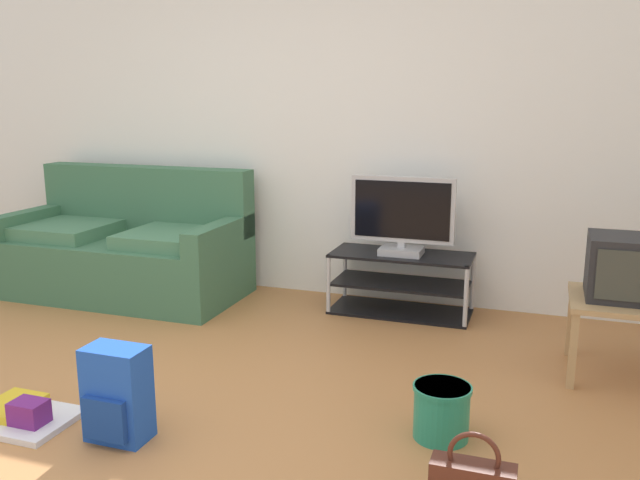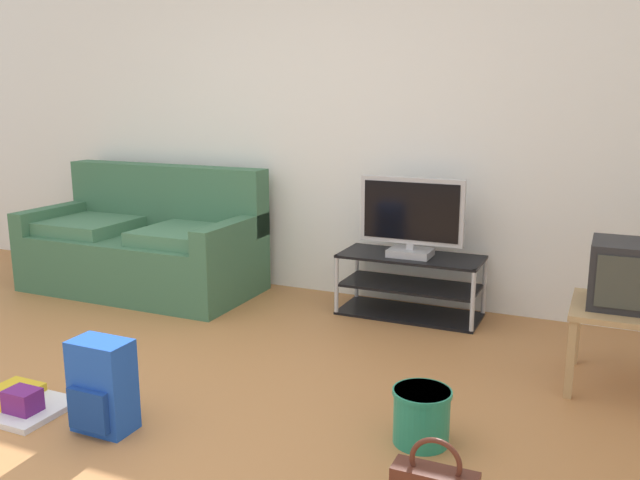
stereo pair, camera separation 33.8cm
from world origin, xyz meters
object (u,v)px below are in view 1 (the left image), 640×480
Objects in this scene: cleaning_bucket at (442,410)px; floor_tray at (21,414)px; tv_stand at (401,283)px; backpack at (117,395)px; couch at (128,250)px; side_table at (622,311)px; flat_tv at (402,217)px; crt_tv at (626,268)px.

floor_tray is (-1.92, -0.51, -0.10)m from cleaning_bucket.
backpack is at bearing -110.79° from tv_stand.
side_table is (3.49, -0.48, 0.03)m from couch.
flat_tv is 2.65m from floor_tray.
couch is 2.16m from flat_tv.
couch reaches higher than crt_tv.
flat_tv is 1.52m from crt_tv.
crt_tv is at bearing 51.02° from cleaning_bucket.
crt_tv is at bearing -26.38° from tv_stand.
cleaning_bucket is 0.55× the size of floor_tray.
tv_stand is at bearing 5.80° from couch.
tv_stand is 1.78m from cleaning_bucket.
couch is 1.85× the size of tv_stand.
tv_stand reaches higher than cleaning_bucket.
side_table is at bearing -7.82° from couch.
cleaning_bucket is 1.99m from floor_tray.
tv_stand is 1.80× the size of side_table.
floor_tray is at bearing -69.01° from couch.
side_table is at bearing 13.62° from backpack.
flat_tv is at bearing 48.67° from backpack.
crt_tv is at bearing 13.91° from backpack.
backpack is 1.46m from cleaning_bucket.
backpack is at bearing -146.04° from side_table.
flat_tv is at bearing 5.20° from couch.
side_table is at bearing 50.57° from cleaning_bucket.
crt_tv is 2.68m from backpack.
couch is at bearing 110.99° from floor_tray.
couch reaches higher than side_table.
crt_tv is 0.91× the size of backpack.
couch is 3.52m from side_table.
couch is at bearing -174.80° from flat_tv.
cleaning_bucket is at bearing -128.98° from crt_tv.
crt_tv is at bearing 29.01° from floor_tray.
flat_tv is at bearing -90.00° from tv_stand.
backpack reaches higher than floor_tray.
tv_stand is 1.58m from crt_tv.
crt_tv is 1.49× the size of cleaning_bucket.
side_table is 2.06× the size of cleaning_bucket.
floor_tray is at bearing -151.25° from side_table.
couch is 2.35m from backpack.
flat_tv is (-0.00, -0.02, 0.49)m from tv_stand.
tv_stand is 0.49m from flat_tv.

